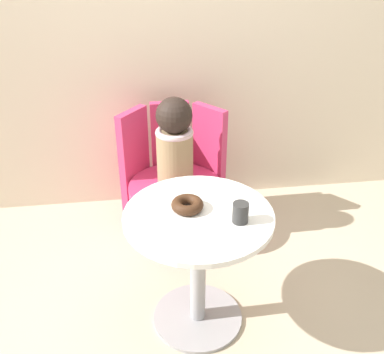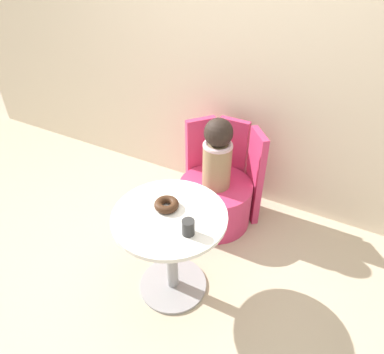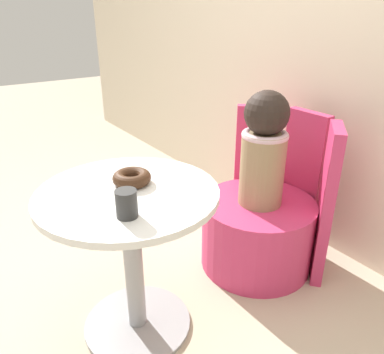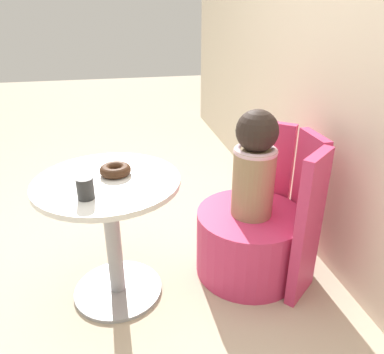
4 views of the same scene
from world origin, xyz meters
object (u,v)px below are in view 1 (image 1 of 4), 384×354
Objects in this scene: child_figure at (175,143)px; donut at (187,204)px; tub_chair at (176,210)px; cup at (240,213)px; round_table at (198,249)px.

child_figure reaches higher than donut.
tub_chair is 0.45m from child_figure.
child_figure is 0.80m from cup.
round_table is 1.17× the size of tub_chair.
donut reaches higher than round_table.
tub_chair is at bearing 92.49° from round_table.
child_figure is at bearing 92.49° from round_table.
tub_chair is (-0.03, 0.70, -0.26)m from round_table.
tub_chair is 0.81m from donut.
child_figure is at bearing 104.04° from tub_chair.
tub_chair is 3.96× the size of donut.
child_figure is at bearing 103.89° from cup.
donut is at bearing 149.19° from cup.
donut is at bearing 135.03° from round_table.
cup reaches higher than tub_chair.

